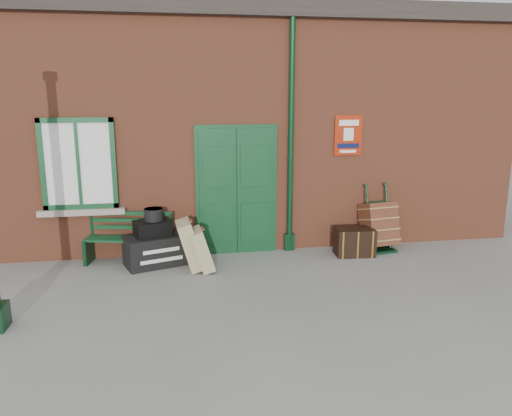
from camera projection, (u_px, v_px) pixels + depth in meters
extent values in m
plane|color=gray|center=(269.00, 281.00, 7.58)|extent=(80.00, 80.00, 0.00)
cube|color=brown|center=(238.00, 131.00, 10.49)|extent=(10.00, 4.00, 4.00)
cube|color=#38302B|center=(237.00, 23.00, 10.00)|extent=(10.30, 4.30, 0.30)
cube|color=#103E1F|center=(236.00, 192.00, 8.68)|extent=(1.42, 0.12, 2.32)
cube|color=white|center=(78.00, 164.00, 8.13)|extent=(1.20, 0.08, 1.50)
cylinder|color=black|center=(291.00, 139.00, 8.60)|extent=(0.10, 0.10, 4.00)
cube|color=#A4240B|center=(348.00, 135.00, 8.80)|extent=(0.50, 0.03, 0.70)
cube|color=#103E1F|center=(128.00, 239.00, 8.26)|extent=(1.46, 0.67, 0.04)
cube|color=#103E1F|center=(131.00, 220.00, 8.40)|extent=(1.39, 0.34, 0.38)
cube|color=black|center=(89.00, 250.00, 8.34)|extent=(0.15, 0.43, 0.42)
cube|color=black|center=(169.00, 252.00, 8.28)|extent=(0.15, 0.43, 0.42)
cube|color=black|center=(156.00, 250.00, 8.23)|extent=(1.12, 0.84, 0.50)
cube|color=black|center=(152.00, 228.00, 8.14)|extent=(0.65, 0.55, 0.25)
cylinder|color=black|center=(154.00, 215.00, 8.12)|extent=(0.38, 0.38, 0.20)
cube|color=tan|center=(190.00, 245.00, 8.00)|extent=(0.45, 0.58, 0.81)
cube|color=tan|center=(202.00, 249.00, 7.94)|extent=(0.42, 0.52, 0.70)
cube|color=black|center=(382.00, 250.00, 8.97)|extent=(0.50, 0.39, 0.05)
cylinder|color=black|center=(369.00, 218.00, 8.93)|extent=(0.09, 0.32, 1.15)
cylinder|color=black|center=(388.00, 217.00, 9.05)|extent=(0.09, 0.32, 1.15)
cylinder|color=black|center=(364.00, 244.00, 9.03)|extent=(0.08, 0.22, 0.22)
cylinder|color=black|center=(389.00, 241.00, 9.20)|extent=(0.08, 0.22, 0.22)
cube|color=#5D2D1C|center=(379.00, 224.00, 9.00)|extent=(0.65, 0.69, 0.85)
cube|color=black|center=(354.00, 242.00, 8.73)|extent=(0.70, 0.48, 0.48)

